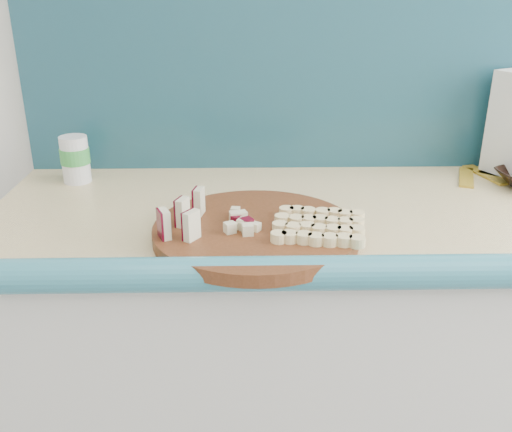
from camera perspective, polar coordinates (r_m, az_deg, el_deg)
The scene contains 8 objects.
kitchen_counter at distance 1.56m, azimuth 20.59°, elevation -14.65°, with size 2.20×0.63×0.91m.
backsplash at distance 1.55m, azimuth 20.43°, elevation 13.67°, with size 2.20×0.02×0.50m, color teal.
cutting_board at distance 1.08m, azimuth 0.00°, elevation -1.57°, with size 0.39×0.39×0.02m, color #48240F.
apple_wedges at distance 1.06m, azimuth -7.20°, elevation 0.08°, with size 0.08×0.15×0.05m.
apple_chunks at distance 1.08m, azimuth -1.33°, elevation -0.43°, with size 0.05×0.06×0.02m.
banana_slices at distance 1.06m, azimuth 6.36°, elevation -0.96°, with size 0.19×0.17×0.02m.
canister at distance 1.43m, azimuth -17.63°, elevation 5.51°, with size 0.07×0.07×0.11m.
banana_peel at distance 1.52m, azimuth 22.11°, elevation 3.66°, with size 0.21×0.17×0.01m.
Camera 1 is at (-0.46, 0.36, 1.37)m, focal length 40.00 mm.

